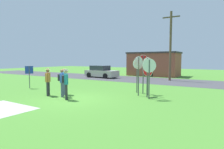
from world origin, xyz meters
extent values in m
plane|color=#47842D|center=(0.00, 0.00, 0.00)|extent=(80.00, 80.00, 0.00)
cube|color=#424247|center=(0.00, 11.91, 0.00)|extent=(60.00, 6.40, 0.01)
cube|color=brown|center=(-1.39, 17.71, 1.55)|extent=(6.75, 3.51, 3.10)
cube|color=#383333|center=(-1.39, 17.71, 3.20)|extent=(6.95, 3.71, 0.20)
cube|color=black|center=(-1.39, 15.93, 1.05)|extent=(1.10, 0.08, 2.10)
cylinder|color=brown|center=(2.22, 12.73, 3.68)|extent=(0.24, 0.24, 7.36)
cube|color=brown|center=(2.22, 12.73, 6.76)|extent=(1.80, 0.12, 0.12)
cube|color=#B7B2A3|center=(-6.08, 11.69, 0.53)|extent=(4.43, 2.13, 0.76)
cube|color=#2D333D|center=(-6.33, 11.71, 1.21)|extent=(2.35, 1.70, 0.60)
cylinder|color=black|center=(-4.68, 12.49, 0.32)|extent=(0.66, 0.27, 0.64)
cylinder|color=black|center=(-4.82, 10.69, 0.32)|extent=(0.66, 0.27, 0.64)
cylinder|color=black|center=(-7.34, 12.69, 0.32)|extent=(0.66, 0.27, 0.64)
cylinder|color=black|center=(-7.48, 10.90, 0.32)|extent=(0.66, 0.27, 0.64)
cylinder|color=#474C4C|center=(2.33, 4.00, 1.14)|extent=(0.08, 0.08, 2.28)
cylinder|color=white|center=(2.33, 4.00, 1.99)|extent=(0.68, 0.12, 0.69)
cylinder|color=red|center=(2.33, 4.01, 1.99)|extent=(0.63, 0.11, 0.64)
cylinder|color=#474C4C|center=(3.32, 3.45, 0.95)|extent=(0.09, 0.09, 1.90)
cylinder|color=white|center=(3.32, 3.45, 1.58)|extent=(0.74, 0.23, 0.77)
cylinder|color=red|center=(3.32, 3.44, 1.58)|extent=(0.68, 0.22, 0.71)
cylinder|color=#474C4C|center=(3.80, 2.43, 1.13)|extent=(0.10, 0.10, 2.27)
cylinder|color=white|center=(3.80, 2.43, 1.93)|extent=(0.63, 0.52, 0.80)
cylinder|color=red|center=(3.79, 2.44, 1.93)|extent=(0.59, 0.48, 0.74)
cylinder|color=#474C4C|center=(3.52, 2.84, 1.18)|extent=(0.09, 0.09, 2.36)
cylinder|color=white|center=(3.52, 2.84, 2.09)|extent=(0.62, 0.17, 0.64)
cylinder|color=red|center=(3.53, 2.85, 2.09)|extent=(0.57, 0.16, 0.59)
cylinder|color=#474C4C|center=(2.89, 2.99, 1.20)|extent=(0.09, 0.09, 2.41)
cylinder|color=white|center=(2.89, 2.99, 2.07)|extent=(0.25, 0.77, 0.81)
cylinder|color=red|center=(2.88, 2.99, 2.07)|extent=(0.24, 0.72, 0.75)
cylinder|color=#474C4C|center=(2.87, 3.77, 1.26)|extent=(0.10, 0.10, 2.52)
cylinder|color=white|center=(2.87, 3.77, 2.26)|extent=(0.49, 0.41, 0.63)
cylinder|color=red|center=(2.88, 3.77, 2.26)|extent=(0.46, 0.39, 0.58)
cylinder|color=#2D2D33|center=(-0.19, -0.16, 0.44)|extent=(0.14, 0.14, 0.88)
cylinder|color=#2D2D33|center=(-0.03, -0.31, 0.44)|extent=(0.14, 0.14, 0.88)
cube|color=teal|center=(-0.11, -0.23, 1.17)|extent=(0.41, 0.41, 0.58)
cylinder|color=teal|center=(-0.28, -0.07, 1.15)|extent=(0.09, 0.09, 0.52)
cylinder|color=teal|center=(0.07, -0.40, 1.15)|extent=(0.09, 0.09, 0.52)
sphere|color=beige|center=(-0.11, -0.23, 1.58)|extent=(0.21, 0.21, 0.21)
cylinder|color=gray|center=(-0.11, -0.23, 1.64)|extent=(0.31, 0.31, 0.02)
cylinder|color=gray|center=(-0.11, -0.23, 1.69)|extent=(0.19, 0.19, 0.09)
cube|color=#232328|center=(-0.22, -0.35, 1.19)|extent=(0.28, 0.28, 0.40)
cylinder|color=#4C5670|center=(-1.39, 0.91, 0.44)|extent=(0.14, 0.14, 0.88)
cylinder|color=#4C5670|center=(-1.28, 0.72, 0.44)|extent=(0.14, 0.14, 0.88)
cube|color=teal|center=(-1.34, 0.81, 1.17)|extent=(0.37, 0.42, 0.58)
cylinder|color=teal|center=(-1.46, 1.02, 1.15)|extent=(0.09, 0.09, 0.52)
cylinder|color=teal|center=(-1.22, 0.60, 1.15)|extent=(0.09, 0.09, 0.52)
sphere|color=#9E7051|center=(-1.34, 0.81, 1.58)|extent=(0.21, 0.21, 0.21)
cube|color=#232328|center=(-1.48, 0.73, 1.19)|extent=(0.25, 0.30, 0.40)
cylinder|color=#4C5670|center=(-1.00, 0.33, 0.44)|extent=(0.14, 0.14, 0.88)
cylinder|color=#4C5670|center=(-0.86, 0.15, 0.44)|extent=(0.14, 0.14, 0.88)
cube|color=#3860B7|center=(-0.93, 0.24, 1.17)|extent=(0.39, 0.42, 0.58)
cylinder|color=#3860B7|center=(-1.08, 0.43, 1.15)|extent=(0.09, 0.09, 0.52)
cylinder|color=#3860B7|center=(-0.79, 0.05, 1.15)|extent=(0.09, 0.09, 0.52)
sphere|color=brown|center=(-0.93, 0.24, 1.58)|extent=(0.21, 0.21, 0.21)
cube|color=#232328|center=(-1.07, 0.14, 1.19)|extent=(0.27, 0.29, 0.40)
cylinder|color=#2D2D33|center=(-1.99, 0.09, 0.44)|extent=(0.14, 0.14, 0.88)
cylinder|color=#2D2D33|center=(-1.88, -0.10, 0.44)|extent=(0.14, 0.14, 0.88)
cube|color=#B27533|center=(-1.94, 0.00, 1.17)|extent=(0.38, 0.42, 0.58)
cylinder|color=#B27533|center=(-2.07, 0.20, 1.15)|extent=(0.09, 0.09, 0.52)
cylinder|color=#B27533|center=(-1.81, -0.20, 1.15)|extent=(0.09, 0.09, 0.52)
sphere|color=brown|center=(-1.94, 0.00, 1.58)|extent=(0.21, 0.21, 0.21)
cylinder|color=beige|center=(-1.94, 0.00, 1.64)|extent=(0.32, 0.32, 0.02)
cylinder|color=beige|center=(-1.94, 0.00, 1.69)|extent=(0.19, 0.19, 0.09)
cylinder|color=#4C4C51|center=(-5.71, 1.28, 0.88)|extent=(0.06, 0.06, 1.76)
cube|color=#1E389E|center=(-5.71, 1.28, 1.46)|extent=(0.39, 0.48, 0.60)
camera|label=1|loc=(7.70, -7.81, 2.28)|focal=30.23mm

